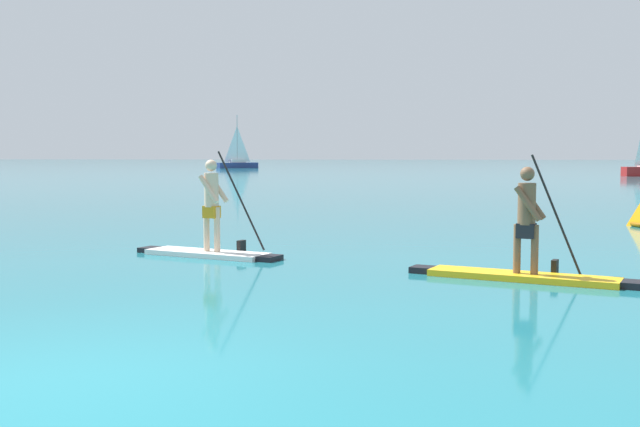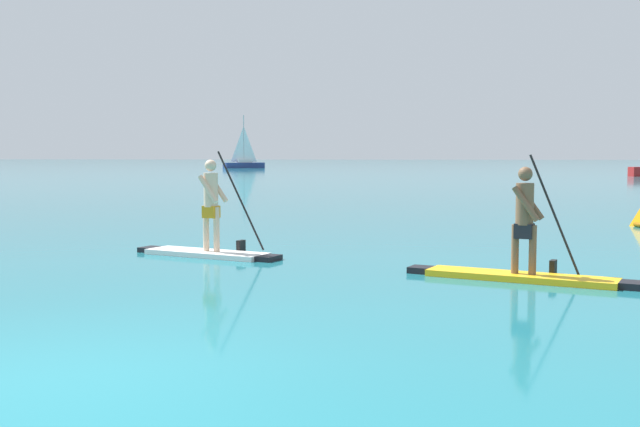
{
  "view_description": "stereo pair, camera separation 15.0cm",
  "coord_description": "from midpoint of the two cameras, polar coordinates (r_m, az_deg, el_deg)",
  "views": [
    {
      "loc": [
        2.9,
        -5.97,
        1.88
      ],
      "look_at": [
        1.11,
        9.1,
        0.69
      ],
      "focal_mm": 43.53,
      "sensor_mm": 36.0,
      "label": 1
    },
    {
      "loc": [
        3.05,
        -5.95,
        1.88
      ],
      "look_at": [
        1.11,
        9.1,
        0.69
      ],
      "focal_mm": 43.53,
      "sensor_mm": 36.0,
      "label": 2
    }
  ],
  "objects": [
    {
      "name": "ground",
      "position": [
        6.92,
        -19.36,
        -11.52
      ],
      "size": [
        440.0,
        440.0,
        0.0
      ],
      "primitive_type": "plane",
      "color": "#1E727F"
    },
    {
      "name": "sailboat_left_horizon",
      "position": [
        99.27,
        -6.14,
        3.83
      ],
      "size": [
        5.0,
        4.14,
        6.69
      ],
      "rotation": [
        0.0,
        0.0,
        3.78
      ],
      "color": "navy",
      "rests_on": "ground"
    },
    {
      "name": "paddleboarder_far_right",
      "position": [
        11.86,
        14.52,
        -3.04
      ],
      "size": [
        3.38,
        1.57,
        1.9
      ],
      "rotation": [
        0.0,
        0.0,
        -0.36
      ],
      "color": "yellow",
      "rests_on": "ground"
    },
    {
      "name": "paddleboarder_mid_center",
      "position": [
        14.27,
        -8.38,
        -1.51
      ],
      "size": [
        2.92,
        1.47,
        1.97
      ],
      "rotation": [
        0.0,
        0.0,
        -0.36
      ],
      "color": "white",
      "rests_on": "ground"
    }
  ]
}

